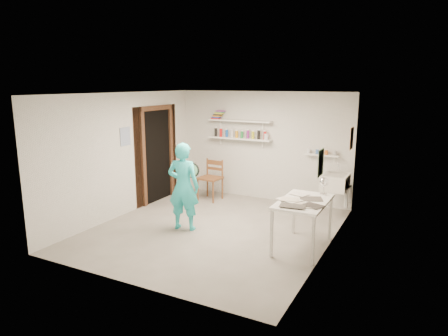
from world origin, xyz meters
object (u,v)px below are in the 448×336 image
at_px(man, 183,187).
at_px(desk_lamp, 324,182).
at_px(wooden_chair, 210,178).
at_px(belfast_sink, 335,182).
at_px(work_table, 303,224).
at_px(wall_clock, 192,170).

xyz_separation_m(man, desk_lamp, (2.32, 0.61, 0.22)).
height_order(man, wooden_chair, man).
xyz_separation_m(man, wooden_chair, (-0.48, 1.81, -0.29)).
bearing_deg(wooden_chair, belfast_sink, 6.55).
height_order(wooden_chair, desk_lamp, desk_lamp).
height_order(man, work_table, man).
bearing_deg(work_table, wall_clock, 177.92).
xyz_separation_m(belfast_sink, work_table, (-0.11, -1.78, -0.31)).
height_order(belfast_sink, wall_clock, wall_clock).
distance_m(wall_clock, wooden_chair, 1.76).
xyz_separation_m(wooden_chair, desk_lamp, (2.80, -1.20, 0.50)).
bearing_deg(desk_lamp, wooden_chair, 156.78).
height_order(man, wall_clock, man).
bearing_deg(wooden_chair, work_table, -28.37).
xyz_separation_m(man, wall_clock, (0.04, 0.22, 0.26)).
height_order(belfast_sink, desk_lamp, desk_lamp).
xyz_separation_m(work_table, desk_lamp, (0.19, 0.47, 0.61)).
relative_size(wall_clock, wooden_chair, 0.28).
xyz_separation_m(belfast_sink, wooden_chair, (-2.71, -0.11, -0.20)).
bearing_deg(wall_clock, desk_lamp, -1.22).
bearing_deg(belfast_sink, desk_lamp, -86.33).
bearing_deg(belfast_sink, wooden_chair, -177.75).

